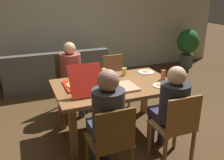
{
  "coord_description": "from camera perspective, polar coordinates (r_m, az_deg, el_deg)",
  "views": [
    {
      "loc": [
        -1.18,
        -2.9,
        1.95
      ],
      "look_at": [
        0.0,
        0.1,
        0.76
      ],
      "focal_mm": 39.71,
      "sensor_mm": 36.0,
      "label": 1
    }
  ],
  "objects": [
    {
      "name": "pizza_box_0",
      "position": [
        3.22,
        2.37,
        -1.65
      ],
      "size": [
        0.37,
        0.37,
        0.03
      ],
      "color": "tan",
      "rests_on": "dining_table"
    },
    {
      "name": "couch",
      "position": [
        5.36,
        -12.78,
        1.63
      ],
      "size": [
        2.08,
        0.83,
        0.78
      ],
      "color": "#52504B",
      "rests_on": "ground"
    },
    {
      "name": "chair_0",
      "position": [
        2.56,
        -0.09,
        -13.89
      ],
      "size": [
        0.42,
        0.43,
        0.91
      ],
      "color": "#593E14",
      "rests_on": "ground"
    },
    {
      "name": "drinking_glass_1",
      "position": [
        3.55,
        -1.84,
        1.5
      ],
      "size": [
        0.06,
        0.06,
        0.15
      ],
      "primitive_type": "cylinder",
      "color": "#E6CB62",
      "rests_on": "dining_table"
    },
    {
      "name": "back_wall",
      "position": [
        5.86,
        -10.12,
        14.66
      ],
      "size": [
        7.93,
        0.12,
        2.82
      ],
      "primitive_type": "cube",
      "color": "beige",
      "rests_on": "ground"
    },
    {
      "name": "chair_2",
      "position": [
        2.92,
        14.53,
        -10.53
      ],
      "size": [
        0.44,
        0.4,
        0.9
      ],
      "color": "brown",
      "rests_on": "ground"
    },
    {
      "name": "pizza_box_1",
      "position": [
        3.25,
        -7.06,
        -0.89
      ],
      "size": [
        0.41,
        0.65,
        0.37
      ],
      "color": "red",
      "rests_on": "dining_table"
    },
    {
      "name": "potted_plant",
      "position": [
        6.75,
        17.04,
        7.77
      ],
      "size": [
        0.56,
        0.56,
        0.99
      ],
      "color": "#4E5D52",
      "rests_on": "ground"
    },
    {
      "name": "dining_table",
      "position": [
        3.39,
        0.62,
        -2.54
      ],
      "size": [
        1.62,
        1.01,
        0.73
      ],
      "color": "#8E5E35",
      "rests_on": "ground"
    },
    {
      "name": "person_0",
      "position": [
        2.56,
        -1.3,
        -8.14
      ],
      "size": [
        0.33,
        0.53,
        1.24
      ],
      "color": "#30394A",
      "rests_on": "ground"
    },
    {
      "name": "plate_1",
      "position": [
        3.87,
        7.84,
        1.89
      ],
      "size": [
        0.25,
        0.25,
        0.03
      ],
      "color": "white",
      "rests_on": "dining_table"
    },
    {
      "name": "chair_1",
      "position": [
        4.2,
        -9.63,
        0.2
      ],
      "size": [
        0.44,
        0.45,
        0.95
      ],
      "color": "#523A1C",
      "rests_on": "ground"
    },
    {
      "name": "chair_3",
      "position": [
        4.37,
        0.76,
        0.38
      ],
      "size": [
        0.39,
        0.4,
        0.86
      ],
      "color": "#96643B",
      "rests_on": "ground"
    },
    {
      "name": "drinking_glass_2",
      "position": [
        3.6,
        11.73,
        1.22
      ],
      "size": [
        0.06,
        0.06,
        0.14
      ],
      "primitive_type": "cylinder",
      "color": "#B85130",
      "rests_on": "dining_table"
    },
    {
      "name": "plate_0",
      "position": [
        3.35,
        11.14,
        -1.21
      ],
      "size": [
        0.21,
        0.21,
        0.03
      ],
      "color": "white",
      "rests_on": "dining_table"
    },
    {
      "name": "ground_plane",
      "position": [
        3.68,
        0.58,
        -11.66
      ],
      "size": [
        20.0,
        20.0,
        0.0
      ],
      "primitive_type": "plane",
      "color": "#4C351D"
    },
    {
      "name": "person_1",
      "position": [
        4.01,
        -9.31,
        1.77
      ],
      "size": [
        0.34,
        0.49,
        1.17
      ],
      "color": "#3B3B45",
      "rests_on": "ground"
    },
    {
      "name": "person_2",
      "position": [
        2.92,
        13.33,
        -5.69
      ],
      "size": [
        0.33,
        0.53,
        1.18
      ],
      "color": "#312C47",
      "rests_on": "ground"
    },
    {
      "name": "drinking_glass_0",
      "position": [
        3.7,
        2.83,
        1.96
      ],
      "size": [
        0.07,
        0.07,
        0.11
      ],
      "primitive_type": "cylinder",
      "color": "#E5C75F",
      "rests_on": "dining_table"
    }
  ]
}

